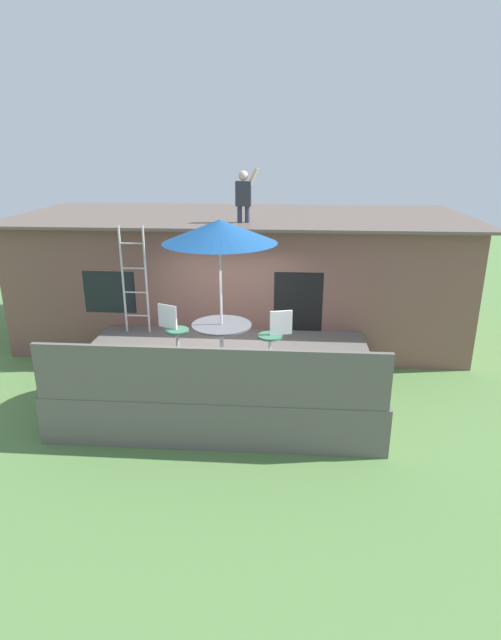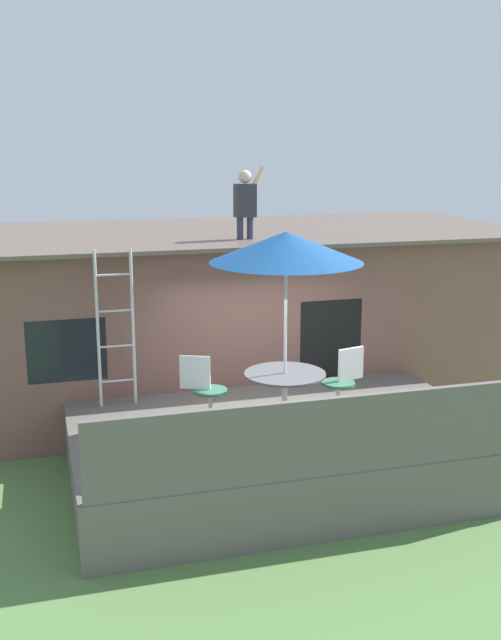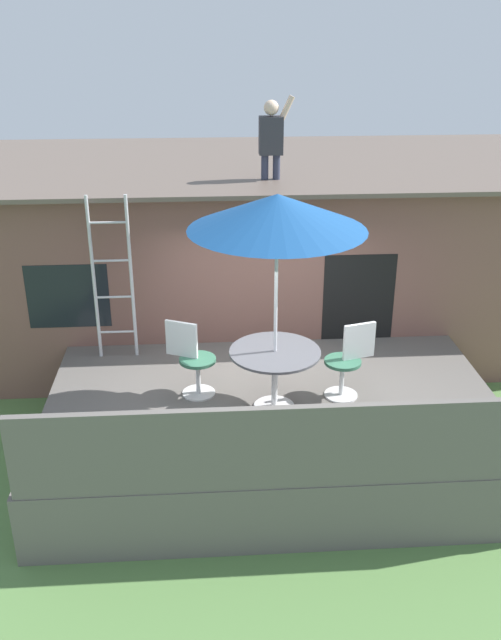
# 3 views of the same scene
# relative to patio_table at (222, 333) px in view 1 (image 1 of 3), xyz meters

# --- Properties ---
(ground_plane) EXTENTS (40.00, 40.00, 0.00)m
(ground_plane) POSITION_rel_patio_table_xyz_m (-0.00, 0.21, -1.39)
(ground_plane) COLOR #567F42
(house) EXTENTS (10.50, 4.50, 2.94)m
(house) POSITION_rel_patio_table_xyz_m (-0.00, 3.81, 0.09)
(house) COLOR brown
(house) RESTS_ON ground
(deck) EXTENTS (5.40, 3.48, 0.80)m
(deck) POSITION_rel_patio_table_xyz_m (-0.00, 0.21, -0.99)
(deck) COLOR #605B56
(deck) RESTS_ON ground
(deck_railing) EXTENTS (5.30, 0.08, 0.90)m
(deck_railing) POSITION_rel_patio_table_xyz_m (-0.00, -1.48, -0.14)
(deck_railing) COLOR #605B56
(deck_railing) RESTS_ON deck
(patio_table) EXTENTS (1.04, 1.04, 0.74)m
(patio_table) POSITION_rel_patio_table_xyz_m (0.00, 0.00, 0.00)
(patio_table) COLOR silver
(patio_table) RESTS_ON deck
(patio_umbrella) EXTENTS (1.90, 1.90, 2.54)m
(patio_umbrella) POSITION_rel_patio_table_xyz_m (0.00, 0.00, 1.76)
(patio_umbrella) COLOR silver
(patio_umbrella) RESTS_ON deck
(step_ladder) EXTENTS (0.52, 0.04, 2.20)m
(step_ladder) POSITION_rel_patio_table_xyz_m (-1.96, 1.50, 0.51)
(step_ladder) COLOR silver
(step_ladder) RESTS_ON deck
(person_figure) EXTENTS (0.47, 0.20, 1.11)m
(person_figure) POSITION_rel_patio_table_xyz_m (0.18, 2.49, 2.16)
(person_figure) COLOR #33384C
(person_figure) RESTS_ON house
(patio_chair_left) EXTENTS (0.59, 0.44, 0.92)m
(patio_chair_left) POSITION_rel_patio_table_xyz_m (-0.95, 0.42, -0.13)
(patio_chair_left) COLOR silver
(patio_chair_left) RESTS_ON deck
(patio_chair_right) EXTENTS (0.61, 0.44, 0.92)m
(patio_chair_right) POSITION_rel_patio_table_xyz_m (0.90, 0.25, -0.13)
(patio_chair_right) COLOR silver
(patio_chair_right) RESTS_ON deck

